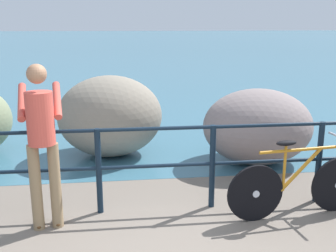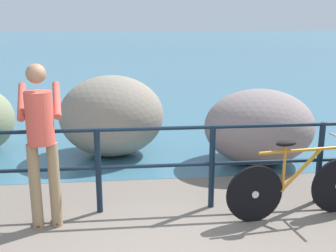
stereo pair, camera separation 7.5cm
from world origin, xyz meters
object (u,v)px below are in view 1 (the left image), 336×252
Objects in this scene: person_at_railing at (42,140)px; breakwater_boulder_right at (258,126)px; breakwater_boulder_main at (110,116)px; bicycle at (298,184)px.

person_at_railing is 1.04× the size of breakwater_boulder_right.
breakwater_boulder_main is 1.00× the size of breakwater_boulder_right.
breakwater_boulder_right is (2.95, 1.77, -0.40)m from person_at_railing.
breakwater_boulder_right is at bearing -67.95° from person_at_railing.
breakwater_boulder_right is at bearing 78.64° from bicycle.
bicycle is at bearing -100.42° from person_at_railing.
breakwater_boulder_main is (-2.16, 2.49, 0.28)m from bicycle.
breakwater_boulder_main is 2.39m from breakwater_boulder_right.
person_at_railing is 3.46m from breakwater_boulder_right.
breakwater_boulder_right reaches higher than bicycle.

